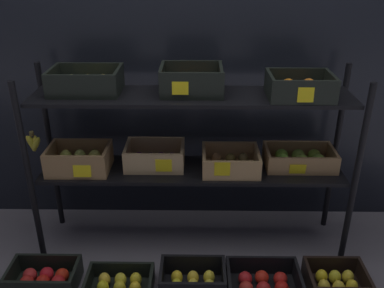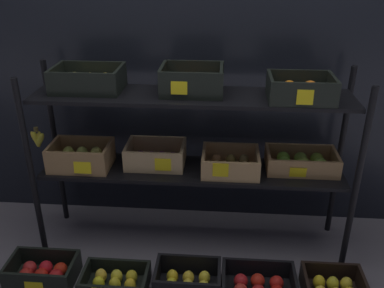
{
  "view_description": "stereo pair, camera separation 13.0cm",
  "coord_description": "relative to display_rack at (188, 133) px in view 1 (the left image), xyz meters",
  "views": [
    {
      "loc": [
        0.03,
        -2.02,
        1.59
      ],
      "look_at": [
        0.0,
        0.0,
        0.64
      ],
      "focal_mm": 39.26,
      "sensor_mm": 36.0,
      "label": 1
    },
    {
      "loc": [
        0.16,
        -2.02,
        1.59
      ],
      "look_at": [
        0.0,
        0.0,
        0.64
      ],
      "focal_mm": 39.26,
      "sensor_mm": 36.0,
      "label": 2
    }
  ],
  "objects": [
    {
      "name": "ground_plane",
      "position": [
        0.02,
        -0.01,
        -0.7
      ],
      "size": [
        10.0,
        10.0,
        0.0
      ],
      "primitive_type": "plane",
      "color": "slate"
    },
    {
      "name": "storefront_wall",
      "position": [
        0.02,
        0.37,
        0.39
      ],
      "size": [
        4.06,
        0.12,
        2.18
      ],
      "primitive_type": "cube",
      "color": "black",
      "rests_on": "ground_plane"
    },
    {
      "name": "display_rack",
      "position": [
        0.0,
        0.0,
        0.0
      ],
      "size": [
        1.77,
        0.38,
        1.05
      ],
      "color": "black",
      "rests_on": "ground_plane"
    },
    {
      "name": "crate_ground_apple_red",
      "position": [
        -0.73,
        -0.39,
        -0.65
      ],
      "size": [
        0.35,
        0.22,
        0.12
      ],
      "color": "black",
      "rests_on": "ground_plane"
    },
    {
      "name": "crate_ground_lemon",
      "position": [
        -0.34,
        -0.42,
        -0.65
      ],
      "size": [
        0.34,
        0.22,
        0.1
      ],
      "color": "black",
      "rests_on": "ground_plane"
    },
    {
      "name": "crate_ground_center_lemon",
      "position": [
        0.03,
        -0.4,
        -0.64
      ],
      "size": [
        0.33,
        0.22,
        0.13
      ],
      "color": "black",
      "rests_on": "ground_plane"
    },
    {
      "name": "crate_ground_right_apple_red",
      "position": [
        0.39,
        -0.41,
        -0.65
      ],
      "size": [
        0.37,
        0.25,
        0.12
      ],
      "color": "black",
      "rests_on": "ground_plane"
    },
    {
      "name": "crate_ground_rightmost_lemon",
      "position": [
        0.76,
        -0.4,
        -0.65
      ],
      "size": [
        0.3,
        0.24,
        0.12
      ],
      "color": "black",
      "rests_on": "ground_plane"
    }
  ]
}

